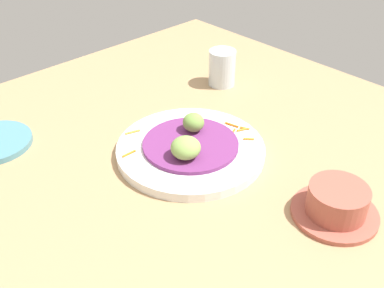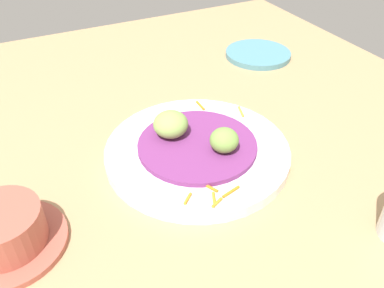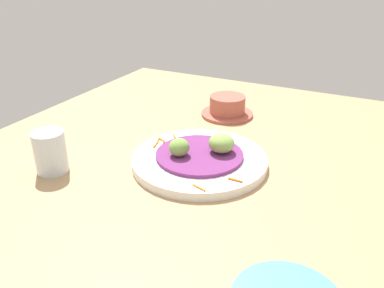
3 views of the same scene
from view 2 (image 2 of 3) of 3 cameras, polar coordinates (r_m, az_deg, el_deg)
The scene contains 8 objects.
table_surface at distance 63.12cm, azimuth -3.30°, elevation -1.37°, with size 110.00×110.00×2.00cm, color tan.
main_plate at distance 60.38cm, azimuth 0.74°, elevation -1.07°, with size 27.54×27.54×1.78cm, color white.
cabbage_bed at distance 59.61cm, azimuth 0.75°, elevation -0.12°, with size 17.75×17.75×0.75cm, color #702D6B.
carrot_garnish at distance 57.32cm, azimuth 3.61°, elevation -2.19°, with size 18.48×23.46×0.40cm.
guac_scoop_left at distance 57.11cm, azimuth 4.59°, elevation 0.55°, with size 4.07×4.16×3.57cm, color #759E47.
guac_scoop_center at distance 59.73cm, azimuth -2.89°, elevation 2.63°, with size 5.29×5.25×3.84cm, color #84A851.
side_plate_small at distance 92.01cm, azimuth 9.35°, elevation 12.49°, with size 14.26×14.26×1.14cm, color teal.
terracotta_bowl at distance 51.88cm, azimuth -25.07°, elevation -11.24°, with size 13.61×13.61×5.37cm.
Camera 2 is at (18.73, 45.74, 40.25)cm, focal length 37.57 mm.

